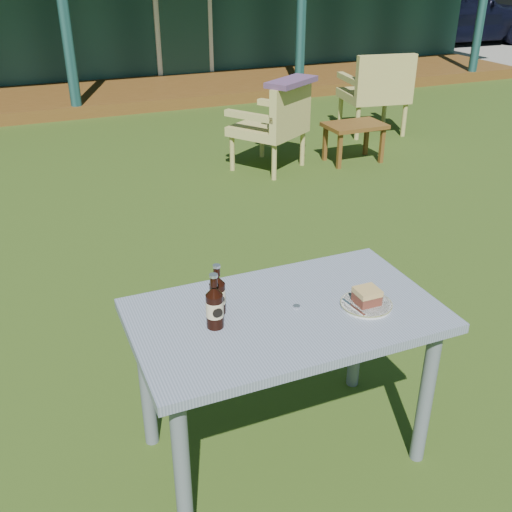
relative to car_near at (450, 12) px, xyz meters
name	(u,v)px	position (x,y,z in m)	size (l,w,h in m)	color
ground	(181,284)	(-8.96, -8.53, -0.72)	(80.00, 80.00, 0.00)	#334916
gravel_strip	(498,41)	(1.54, -0.03, -0.71)	(9.00, 6.00, 0.02)	gray
car_near	(450,12)	(0.00, 0.00, 0.00)	(1.70, 4.23, 1.44)	black
cafe_table	(285,333)	(-8.96, -10.13, -0.10)	(1.20, 0.70, 0.72)	slate
plate	(366,304)	(-8.65, -10.22, 0.01)	(0.20, 0.20, 0.01)	silver
cake_slice	(367,296)	(-8.65, -10.22, 0.05)	(0.09, 0.09, 0.06)	#58281C
fork	(353,307)	(-8.71, -10.23, 0.02)	(0.01, 0.14, 0.00)	silver
cola_bottle_near	(217,294)	(-9.21, -10.04, 0.08)	(0.06, 0.06, 0.21)	black
cola_bottle_far	(215,306)	(-9.25, -10.13, 0.09)	(0.07, 0.07, 0.22)	black
bottle_cap	(297,306)	(-8.91, -10.13, 0.00)	(0.03, 0.03, 0.01)	silver
armchair_left	(275,122)	(-7.42, -6.64, -0.24)	(0.86, 0.85, 0.86)	tan
armchair_right	(377,89)	(-5.78, -5.90, -0.19)	(0.79, 0.75, 0.94)	tan
floral_throw	(292,82)	(-7.32, -6.78, 0.16)	(0.59, 0.24, 0.05)	#56395B
side_table	(354,129)	(-6.56, -6.73, -0.38)	(0.60, 0.40, 0.40)	brown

